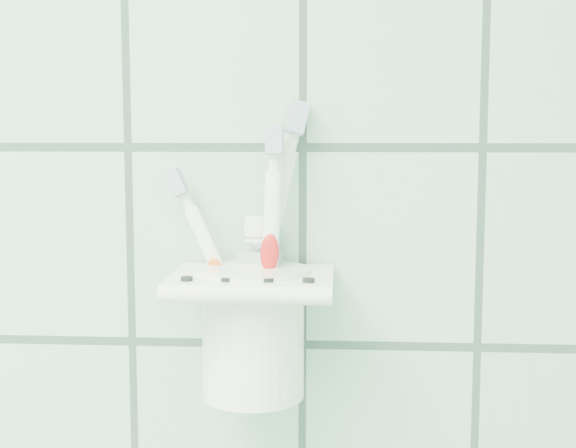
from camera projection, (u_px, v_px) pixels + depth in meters
The scene contains 6 objects.
holder_bracket at pixel (253, 284), 0.60m from camera, with size 0.12×0.10×0.04m.
cup at pixel (253, 327), 0.61m from camera, with size 0.09×0.09×0.10m.
toothbrush_pink at pixel (270, 266), 0.60m from camera, with size 0.08×0.04×0.18m.
toothbrush_blue at pixel (264, 257), 0.59m from camera, with size 0.02×0.03×0.20m.
toothbrush_orange at pixel (237, 237), 0.62m from camera, with size 0.05×0.03×0.22m.
toothpaste_tube at pixel (260, 287), 0.62m from camera, with size 0.04×0.03×0.13m.
Camera 1 is at (0.73, 0.56, 1.42)m, focal length 50.00 mm.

